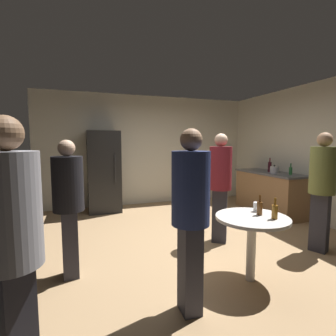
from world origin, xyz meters
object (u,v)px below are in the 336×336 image
Objects in this scene: beer_bottle_on_counter at (291,171)px; person_in_maroon_shirt at (220,179)px; foreground_table at (252,226)px; person_in_navy_shirt at (191,207)px; person_in_olive_shirt at (322,183)px; beer_bottle_amber at (275,211)px; wine_bottle_on_counter at (270,167)px; refrigerator at (104,171)px; person_in_gray_shirt at (11,239)px; beer_bottle_brown at (260,208)px; plastic_cup_white at (257,207)px; kettle at (274,170)px; person_in_black_shirt at (68,198)px.

beer_bottle_on_counter is 2.08m from person_in_maroon_shirt.
person_in_navy_shirt reaches higher than foreground_table.
person_in_navy_shirt is 0.99× the size of person_in_olive_shirt.
beer_bottle_on_counter is at bearing 41.92° from beer_bottle_amber.
wine_bottle_on_counter is 2.05m from person_in_olive_shirt.
wine_bottle_on_counter is 0.18× the size of person_in_maroon_shirt.
wine_bottle_on_counter is 0.53m from beer_bottle_on_counter.
person_in_olive_shirt is (1.25, 0.48, 0.17)m from beer_bottle_amber.
refrigerator reaches higher than foreground_table.
person_in_maroon_shirt is at bearing 52.68° from person_in_navy_shirt.
wine_bottle_on_counter is 0.18× the size of person_in_gray_shirt.
person_in_maroon_shirt is at bearing 82.88° from beer_bottle_brown.
beer_bottle_on_counter is 1.00× the size of beer_bottle_amber.
plastic_cup_white is 1.26m from person_in_olive_shirt.
person_in_olive_shirt is at bearing 16.52° from person_in_navy_shirt.
plastic_cup_white is at bearing -66.73° from refrigerator.
refrigerator is at bearing 159.29° from wine_bottle_on_counter.
plastic_cup_white is 0.96m from person_in_maroon_shirt.
person_in_maroon_shirt is (-1.99, -0.61, 0.00)m from beer_bottle_on_counter.
beer_bottle_amber is 2.09× the size of plastic_cup_white.
person_in_gray_shirt reaches higher than kettle.
person_in_navy_shirt is at bearing -12.31° from person_in_gray_shirt.
beer_bottle_on_counter is 2.71m from beer_bottle_brown.
kettle reaches higher than foreground_table.
person_in_olive_shirt is (2.68, -3.21, 0.09)m from refrigerator.
person_in_navy_shirt is (1.05, -1.03, 0.06)m from person_in_black_shirt.
person_in_black_shirt is at bearing -162.59° from kettle.
person_in_navy_shirt is 2.36m from person_in_olive_shirt.
kettle is at bearing 3.27° from person_in_gray_shirt.
wine_bottle_on_counter is at bearing -20.71° from refrigerator.
person_in_black_shirt is at bearing -30.58° from person_in_olive_shirt.
beer_bottle_on_counter is at bearing -143.80° from person_in_olive_shirt.
wine_bottle_on_counter is 2.24m from person_in_maroon_shirt.
person_in_maroon_shirt is at bearing 77.26° from foreground_table.
person_in_black_shirt is 1.47m from person_in_navy_shirt.
beer_bottle_brown is at bearing -10.00° from person_in_olive_shirt.
refrigerator is 2.25× the size of foreground_table.
beer_bottle_on_counter is 3.67m from person_in_navy_shirt.
refrigerator reaches higher than person_in_gray_shirt.
beer_bottle_on_counter is 0.14× the size of person_in_gray_shirt.
person_in_black_shirt is (-2.10, 0.61, 0.13)m from plastic_cup_white.
person_in_gray_shirt is at bearing -148.09° from kettle.
beer_bottle_amber is 0.31m from plastic_cup_white.
person_in_navy_shirt is 0.98× the size of person_in_gray_shirt.
person_in_navy_shirt is (0.40, -3.80, 0.08)m from refrigerator.
plastic_cup_white is at bearing 86.67° from beer_bottle_amber.
plastic_cup_white is at bearing 40.62° from foreground_table.
beer_bottle_brown is at bearing 10.90° from foreground_table.
person_in_navy_shirt is at bearing -3.99° from person_in_maroon_shirt.
foreground_table is at bearing -134.25° from wine_bottle_on_counter.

